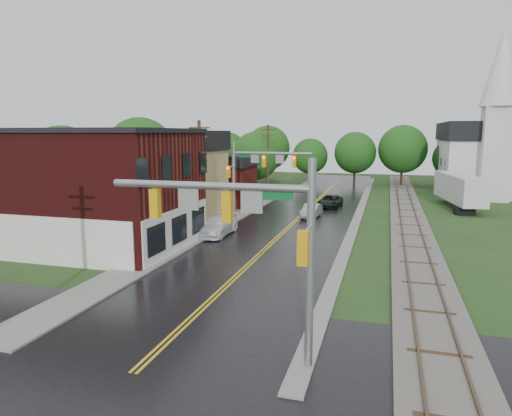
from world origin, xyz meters
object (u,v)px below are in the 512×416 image
at_px(suv_dark, 330,201).
at_px(traffic_signal_near, 249,223).
at_px(tree_left_e, 257,157).
at_px(sedan_silver, 311,211).
at_px(church, 484,150).
at_px(tree_left_a, 64,166).
at_px(pickup_white, 217,226).
at_px(brick_building, 87,188).
at_px(traffic_signal_far, 256,167).
at_px(tree_left_c, 204,161).
at_px(utility_pole_c, 268,159).
at_px(tree_left_b, 141,154).
at_px(utility_pole_b, 200,173).
at_px(semi_trailer, 459,188).

bearing_deg(suv_dark, traffic_signal_near, -83.21).
bearing_deg(tree_left_e, sedan_silver, -57.72).
distance_m(church, tree_left_a, 51.01).
xyz_separation_m(tree_left_e, pickup_white, (4.05, -25.30, -4.06)).
bearing_deg(traffic_signal_near, brick_building, 140.83).
relative_size(traffic_signal_far, tree_left_c, 0.96).
height_order(traffic_signal_far, pickup_white, traffic_signal_far).
distance_m(brick_building, utility_pole_c, 29.56).
bearing_deg(tree_left_e, tree_left_b, -122.74).
bearing_deg(pickup_white, tree_left_c, 116.06).
relative_size(tree_left_a, sedan_silver, 2.22).
xyz_separation_m(utility_pole_b, semi_trailer, (22.20, 17.98, -2.57)).
xyz_separation_m(church, traffic_signal_near, (-16.53, -51.74, -0.87)).
height_order(traffic_signal_near, traffic_signal_far, same).
relative_size(brick_building, semi_trailer, 1.26).
height_order(tree_left_a, semi_trailer, tree_left_a).
height_order(brick_building, utility_pole_c, utility_pole_c).
distance_m(traffic_signal_far, sedan_silver, 7.04).
height_order(utility_pole_c, suv_dark, utility_pole_c).
height_order(church, pickup_white, church).
relative_size(traffic_signal_far, utility_pole_c, 0.82).
relative_size(traffic_signal_far, semi_trailer, 0.65).
xyz_separation_m(traffic_signal_far, sedan_silver, (4.59, 3.11, -4.33)).
distance_m(church, traffic_signal_near, 54.32).
bearing_deg(tree_left_a, tree_left_c, 71.57).
bearing_deg(traffic_signal_near, traffic_signal_far, 105.52).
bearing_deg(church, tree_left_e, -164.80).
distance_m(traffic_signal_near, tree_left_e, 45.59).
bearing_deg(traffic_signal_near, utility_pole_c, 103.74).
bearing_deg(brick_building, tree_left_a, 136.87).
xyz_separation_m(utility_pole_b, tree_left_e, (-2.05, 23.90, 0.09)).
bearing_deg(traffic_signal_near, church, 72.28).
relative_size(brick_building, traffic_signal_near, 1.95).
height_order(traffic_signal_near, tree_left_a, tree_left_a).
xyz_separation_m(utility_pole_c, suv_dark, (8.91, -7.25, -4.07)).
bearing_deg(suv_dark, semi_trailer, 18.23).
distance_m(church, pickup_white, 41.70).
height_order(utility_pole_b, semi_trailer, utility_pole_b).
bearing_deg(brick_building, traffic_signal_near, -39.17).
relative_size(tree_left_c, sedan_silver, 1.96).
bearing_deg(utility_pole_b, tree_left_b, 138.14).
relative_size(sedan_silver, pickup_white, 0.76).
height_order(brick_building, utility_pole_b, utility_pole_b).
relative_size(brick_building, suv_dark, 3.07).
relative_size(tree_left_b, semi_trailer, 0.85).
bearing_deg(brick_building, traffic_signal_far, 53.08).
relative_size(brick_building, utility_pole_b, 1.59).
xyz_separation_m(pickup_white, semi_trailer, (20.20, 19.39, 1.40)).
distance_m(tree_left_e, suv_dark, 14.87).
distance_m(traffic_signal_far, suv_dark, 12.04).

